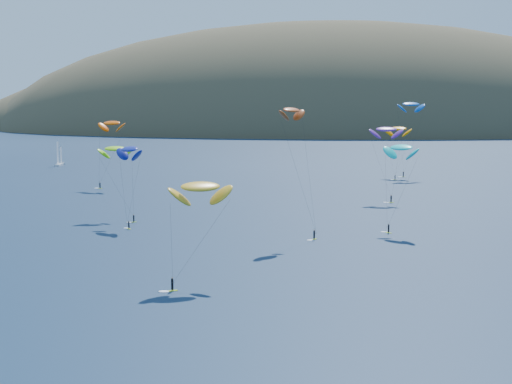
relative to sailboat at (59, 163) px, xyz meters
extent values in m
ellipsoid|color=#3D3526|center=(114.99, 338.64, -13.54)|extent=(600.00, 300.00, 210.00)
ellipsoid|color=#3D3526|center=(-45.01, 368.64, -8.14)|extent=(340.00, 240.00, 120.00)
ellipsoid|color=slate|center=(-245.01, 498.64, -3.58)|extent=(240.00, 180.00, 44.00)
cube|color=silver|center=(0.00, -0.02, -0.58)|extent=(2.77, 7.98, 0.94)
cylinder|color=silver|center=(0.00, 0.51, 4.90)|extent=(0.15, 0.15, 10.95)
cube|color=#B1E319|center=(39.53, -70.93, -0.90)|extent=(1.59, 0.88, 0.08)
cylinder|color=black|center=(39.53, -70.93, 0.06)|extent=(0.36, 0.36, 1.63)
sphere|color=#8C6047|center=(39.53, -70.93, 1.01)|extent=(0.27, 0.27, 0.27)
ellipsoid|color=#EE5000|center=(42.34, -65.78, 19.41)|extent=(10.08, 6.83, 5.15)
cube|color=#B1E319|center=(86.48, -186.02, -0.90)|extent=(1.59, 1.05, 0.09)
cylinder|color=black|center=(86.48, -186.02, 0.07)|extent=(0.36, 0.36, 1.65)
sphere|color=#8C6047|center=(86.48, -186.02, 1.03)|extent=(0.28, 0.28, 0.28)
ellipsoid|color=gold|center=(89.59, -178.48, 13.83)|extent=(10.69, 8.13, 5.41)
cube|color=#B1E319|center=(65.70, -129.25, -0.91)|extent=(1.39, 0.81, 0.07)
cylinder|color=black|center=(65.70, -129.25, -0.06)|extent=(0.31, 0.31, 1.43)
sphere|color=#8C6047|center=(65.70, -129.25, 0.77)|extent=(0.24, 0.24, 0.24)
ellipsoid|color=#88E30D|center=(59.20, -120.55, 15.36)|extent=(8.54, 6.01, 4.34)
cube|color=#B1E319|center=(138.24, -29.72, -0.90)|extent=(1.59, 0.87, 0.08)
cylinder|color=black|center=(138.24, -29.72, 0.06)|extent=(0.36, 0.36, 1.64)
sphere|color=#8C6047|center=(138.24, -29.72, 1.01)|extent=(0.27, 0.27, 0.27)
ellipsoid|color=#0A4EAF|center=(140.54, -27.43, 25.06)|extent=(10.75, 7.27, 5.49)
cube|color=#B1E319|center=(122.88, -137.21, -0.90)|extent=(1.36, 1.31, 0.08)
cylinder|color=black|center=(122.88, -137.21, 0.02)|extent=(0.34, 0.34, 1.57)
sphere|color=#8C6047|center=(122.88, -137.21, 0.93)|extent=(0.26, 0.26, 0.26)
ellipsoid|color=#03D4CB|center=(125.66, -132.01, 16.87)|extent=(8.93, 8.69, 4.75)
cube|color=#B1E319|center=(127.71, -93.22, -0.90)|extent=(1.59, 0.48, 0.09)
cylinder|color=black|center=(127.71, -93.22, 0.09)|extent=(0.37, 0.37, 1.69)
sphere|color=#8C6047|center=(127.71, -93.22, 1.07)|extent=(0.28, 0.28, 0.28)
ellipsoid|color=#642295|center=(126.54, -86.72, 18.73)|extent=(8.86, 4.20, 4.92)
cube|color=#B1E319|center=(107.20, -145.54, -0.90)|extent=(1.21, 1.47, 0.08)
cylinder|color=black|center=(107.20, -145.54, 0.03)|extent=(0.35, 0.35, 1.59)
sphere|color=#8C6047|center=(107.20, -145.54, 0.96)|extent=(0.27, 0.27, 0.27)
ellipsoid|color=#AF3E11|center=(102.31, -141.37, 25.06)|extent=(6.93, 7.86, 4.04)
cube|color=#B1E319|center=(66.80, -137.62, -0.91)|extent=(1.25, 1.20, 0.07)
cylinder|color=black|center=(66.80, -137.62, -0.06)|extent=(0.31, 0.31, 1.43)
sphere|color=#8C6047|center=(66.80, -137.62, 0.77)|extent=(0.24, 0.24, 0.24)
ellipsoid|color=navy|center=(65.35, -130.32, 16.02)|extent=(9.01, 8.75, 4.78)
cube|color=#B1E319|center=(134.39, -38.82, -0.91)|extent=(1.37, 0.80, 0.07)
cylinder|color=black|center=(134.39, -38.82, -0.08)|extent=(0.31, 0.31, 1.41)
sphere|color=#8C6047|center=(134.39, -38.82, 0.73)|extent=(0.24, 0.24, 0.24)
ellipsoid|color=orange|center=(136.21, -27.21, 16.30)|extent=(10.50, 7.42, 5.33)
camera|label=1|loc=(107.99, -287.53, 27.80)|focal=50.00mm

